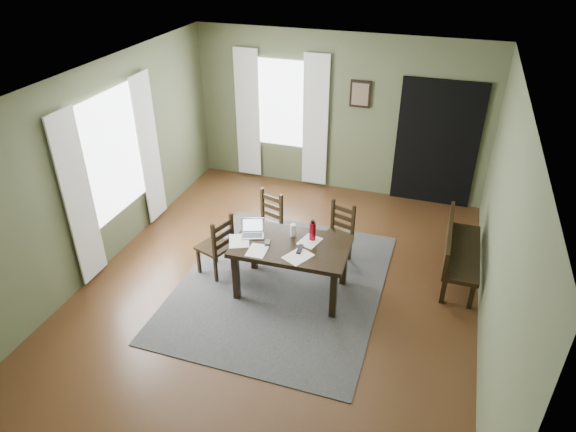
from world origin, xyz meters
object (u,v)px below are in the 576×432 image
(chair_end, at_px, (217,246))
(chair_back_right, at_px, (338,234))
(bench, at_px, (457,248))
(water_bottle, at_px, (313,231))
(laptop, at_px, (253,231))
(dining_table, at_px, (291,250))
(chair_back_left, at_px, (266,224))

(chair_end, xyz_separation_m, chair_back_right, (1.46, 0.81, -0.02))
(bench, xyz_separation_m, water_bottle, (-1.77, -0.79, 0.39))
(chair_end, bearing_deg, laptop, 111.26)
(chair_back_right, height_order, water_bottle, water_bottle)
(dining_table, relative_size, laptop, 4.24)
(chair_back_left, height_order, bench, chair_back_left)
(dining_table, bearing_deg, chair_end, 175.06)
(chair_back_left, bearing_deg, bench, 21.45)
(chair_back_right, xyz_separation_m, laptop, (-0.94, -0.79, 0.35))
(chair_end, relative_size, chair_back_right, 1.04)
(bench, bearing_deg, laptop, 109.65)
(bench, bearing_deg, chair_back_left, 93.95)
(bench, distance_m, laptop, 2.70)
(dining_table, distance_m, chair_end, 1.08)
(chair_back_right, xyz_separation_m, water_bottle, (-0.18, -0.67, 0.43))
(chair_back_left, xyz_separation_m, laptop, (0.09, -0.72, 0.34))
(chair_back_right, relative_size, bench, 0.62)
(dining_table, height_order, water_bottle, water_bottle)
(chair_back_right, height_order, laptop, laptop)
(dining_table, relative_size, chair_back_right, 1.69)
(water_bottle, bearing_deg, bench, 24.03)
(laptop, bearing_deg, dining_table, -27.88)
(chair_back_left, bearing_deg, dining_table, -34.21)
(laptop, bearing_deg, chair_end, 162.13)
(chair_back_left, distance_m, laptop, 0.80)
(chair_back_left, xyz_separation_m, chair_back_right, (1.03, 0.07, -0.02))
(chair_back_left, relative_size, water_bottle, 3.21)
(chair_back_left, bearing_deg, laptop, -65.54)
(chair_back_right, height_order, bench, chair_back_right)
(chair_back_right, bearing_deg, laptop, -122.85)
(chair_end, bearing_deg, bench, 125.95)
(dining_table, distance_m, chair_back_left, 1.03)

